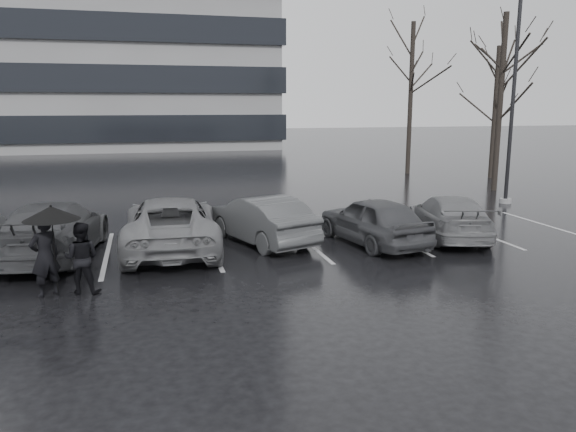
% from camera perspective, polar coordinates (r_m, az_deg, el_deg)
% --- Properties ---
extents(ground, '(160.00, 160.00, 0.00)m').
position_cam_1_polar(ground, '(14.06, 2.34, -5.11)').
color(ground, black).
rests_on(ground, ground).
extents(car_main, '(2.36, 4.32, 1.39)m').
position_cam_1_polar(car_main, '(16.28, 8.64, -0.43)').
color(car_main, black).
rests_on(car_main, ground).
extents(car_west_a, '(2.77, 4.44, 1.38)m').
position_cam_1_polar(car_west_a, '(16.29, -2.80, -0.33)').
color(car_west_a, '#2A2B2D').
rests_on(car_west_a, ground).
extents(car_west_b, '(2.72, 5.47, 1.49)m').
position_cam_1_polar(car_west_b, '(15.74, -11.81, -0.77)').
color(car_west_b, '#4F4F51').
rests_on(car_west_b, ground).
extents(car_west_c, '(2.68, 5.30, 1.48)m').
position_cam_1_polar(car_west_c, '(15.96, -22.69, -1.27)').
color(car_west_c, black).
rests_on(car_west_c, ground).
extents(car_east, '(2.90, 4.74, 1.28)m').
position_cam_1_polar(car_east, '(17.62, 16.05, -0.04)').
color(car_east, '#4F4F51').
rests_on(car_east, ground).
extents(pedestrian_left, '(0.75, 0.69, 1.72)m').
position_cam_1_polar(pedestrian_left, '(12.74, -23.47, -3.77)').
color(pedestrian_left, black).
rests_on(pedestrian_left, ground).
extents(pedestrian_right, '(0.87, 0.75, 1.54)m').
position_cam_1_polar(pedestrian_right, '(12.68, -20.25, -4.02)').
color(pedestrian_right, black).
rests_on(pedestrian_right, ground).
extents(umbrella, '(1.14, 1.14, 1.93)m').
position_cam_1_polar(umbrella, '(12.55, -22.92, 0.27)').
color(umbrella, black).
rests_on(umbrella, ground).
extents(lamp_post, '(0.47, 0.47, 8.65)m').
position_cam_1_polar(lamp_post, '(24.27, 21.86, 10.47)').
color(lamp_post, gray).
rests_on(lamp_post, ground).
extents(stall_stripes, '(19.72, 5.00, 0.00)m').
position_cam_1_polar(stall_stripes, '(16.21, -2.92, -2.88)').
color(stall_stripes, '#AEAEB1').
rests_on(stall_stripes, ground).
extents(tree_east, '(0.26, 0.26, 8.00)m').
position_cam_1_polar(tree_east, '(27.89, 20.74, 10.64)').
color(tree_east, black).
rests_on(tree_east, ground).
extents(tree_ne, '(0.26, 0.26, 7.00)m').
position_cam_1_polar(tree_ne, '(32.61, 20.27, 9.78)').
color(tree_ne, black).
rests_on(tree_ne, ground).
extents(tree_north, '(0.26, 0.26, 8.50)m').
position_cam_1_polar(tree_north, '(33.42, 12.33, 11.51)').
color(tree_north, black).
rests_on(tree_north, ground).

